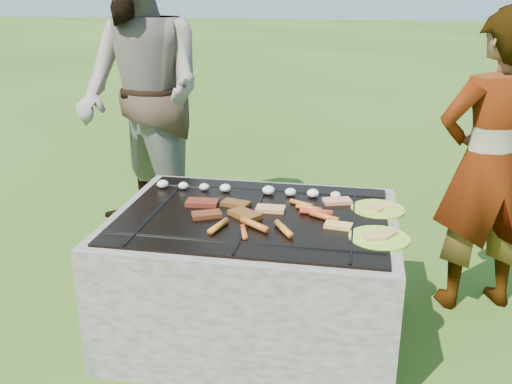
% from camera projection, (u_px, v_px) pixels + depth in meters
% --- Properties ---
extents(lawn, '(60.00, 60.00, 0.00)m').
position_uv_depth(lawn, '(254.00, 328.00, 2.82)').
color(lawn, '#284912').
rests_on(lawn, ground).
extents(fire_pit, '(1.30, 1.00, 0.62)m').
position_uv_depth(fire_pit, '(254.00, 278.00, 2.73)').
color(fire_pit, '#A49B92').
rests_on(fire_pit, ground).
extents(mushrooms, '(0.94, 0.06, 0.04)m').
position_uv_depth(mushrooms, '(248.00, 189.00, 2.87)').
color(mushrooms, '#E9E4C5').
rests_on(mushrooms, fire_pit).
extents(pork_slabs, '(0.39, 0.27, 0.02)m').
position_uv_depth(pork_slabs, '(222.00, 208.00, 2.65)').
color(pork_slabs, '#9E331C').
rests_on(pork_slabs, fire_pit).
extents(sausages, '(0.54, 0.48, 0.03)m').
position_uv_depth(sausages, '(281.00, 220.00, 2.51)').
color(sausages, '#F4A228').
rests_on(sausages, fire_pit).
extents(bread_on_grate, '(0.45, 0.40, 0.02)m').
position_uv_depth(bread_on_grate, '(312.00, 210.00, 2.64)').
color(bread_on_grate, tan).
rests_on(bread_on_grate, fire_pit).
extents(plate_far, '(0.30, 0.30, 0.03)m').
position_uv_depth(plate_far, '(378.00, 210.00, 2.67)').
color(plate_far, '#F0FE3C').
rests_on(plate_far, fire_pit).
extents(plate_near, '(0.33, 0.33, 0.03)m').
position_uv_depth(plate_near, '(379.00, 238.00, 2.36)').
color(plate_near, '#E5F63A').
rests_on(plate_near, fire_pit).
extents(cook, '(0.65, 0.53, 1.52)m').
position_uv_depth(cook, '(489.00, 166.00, 2.80)').
color(cook, gray).
rests_on(cook, ground).
extents(bystander, '(1.18, 1.14, 1.91)m').
position_uv_depth(bystander, '(141.00, 96.00, 3.52)').
color(bystander, '#9E9383').
rests_on(bystander, ground).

